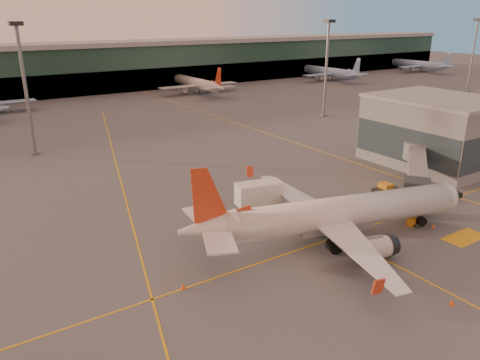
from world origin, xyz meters
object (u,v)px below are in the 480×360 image
main_airplane (332,215)px  catering_truck (260,197)px  gpu_cart (413,221)px  pushback_tug (385,191)px

main_airplane → catering_truck: (-2.79, 11.34, -0.86)m
catering_truck → gpu_cart: bearing=-28.2°
catering_truck → pushback_tug: (21.00, -4.36, -2.00)m
catering_truck → pushback_tug: 21.54m
gpu_cart → main_airplane: bearing=149.0°
gpu_cart → pushback_tug: (5.33, 9.24, 0.28)m
pushback_tug → catering_truck: bearing=170.2°
main_airplane → pushback_tug: main_airplane is taller
catering_truck → gpu_cart: catering_truck is taller
gpu_cart → pushback_tug: pushback_tug is taller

